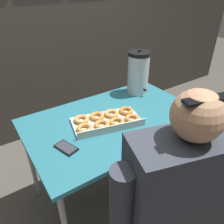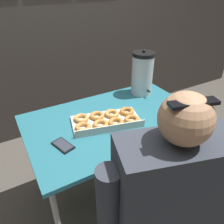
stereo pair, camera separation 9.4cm
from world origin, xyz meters
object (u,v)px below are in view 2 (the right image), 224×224
object	(u,v)px
donut_box	(106,120)
coffee_urn	(142,73)
cell_phone	(63,145)
person_seated	(164,221)

from	to	relation	value
donut_box	coffee_urn	size ratio (longest dim) A/B	1.35
coffee_urn	cell_phone	distance (m)	0.88
donut_box	cell_phone	bearing A→B (deg)	-151.77
donut_box	coffee_urn	bearing A→B (deg)	41.91
cell_phone	donut_box	bearing A→B (deg)	-2.77
coffee_urn	person_seated	size ratio (longest dim) A/B	0.29
coffee_urn	person_seated	distance (m)	1.09
cell_phone	person_seated	distance (m)	0.66
donut_box	coffee_urn	world-z (taller)	coffee_urn
donut_box	coffee_urn	distance (m)	0.55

